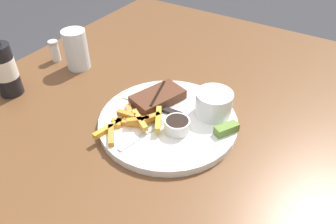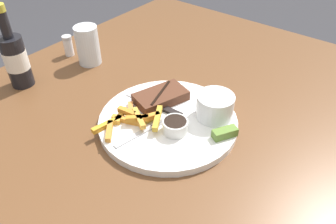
{
  "view_description": "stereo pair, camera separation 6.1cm",
  "coord_description": "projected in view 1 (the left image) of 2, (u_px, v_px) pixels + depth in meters",
  "views": [
    {
      "loc": [
        -0.5,
        -0.32,
        1.28
      ],
      "look_at": [
        0.0,
        0.0,
        0.8
      ],
      "focal_mm": 35.0,
      "sensor_mm": 36.0,
      "label": 1
    },
    {
      "loc": [
        -0.46,
        -0.36,
        1.28
      ],
      "look_at": [
        0.0,
        0.0,
        0.8
      ],
      "focal_mm": 35.0,
      "sensor_mm": 36.0,
      "label": 2
    }
  ],
  "objects": [
    {
      "name": "coleslaw_cup",
      "position": [
        214.0,
        102.0,
        0.77
      ],
      "size": [
        0.09,
        0.09,
        0.06
      ],
      "color": "white",
      "rests_on": "dinner_plate"
    },
    {
      "name": "dinner_plate",
      "position": [
        168.0,
        122.0,
        0.77
      ],
      "size": [
        0.33,
        0.33,
        0.02
      ],
      "color": "white",
      "rests_on": "dining_table"
    },
    {
      "name": "salt_shaker",
      "position": [
        55.0,
        51.0,
        1.0
      ],
      "size": [
        0.03,
        0.03,
        0.07
      ],
      "color": "white",
      "rests_on": "dining_table"
    },
    {
      "name": "fork_utensil",
      "position": [
        141.0,
        136.0,
        0.72
      ],
      "size": [
        0.13,
        0.04,
        0.0
      ],
      "rotation": [
        0.0,
        0.0,
        6.08
      ],
      "color": "#B7B7BC",
      "rests_on": "dinner_plate"
    },
    {
      "name": "beer_bottle",
      "position": [
        3.0,
        67.0,
        0.83
      ],
      "size": [
        0.06,
        0.06,
        0.23
      ],
      "color": "black",
      "rests_on": "dining_table"
    },
    {
      "name": "fries_pile",
      "position": [
        132.0,
        121.0,
        0.74
      ],
      "size": [
        0.16,
        0.13,
        0.02
      ],
      "color": "gold",
      "rests_on": "dinner_plate"
    },
    {
      "name": "knife_utensil",
      "position": [
        157.0,
        107.0,
        0.8
      ],
      "size": [
        0.02,
        0.17,
        0.01
      ],
      "rotation": [
        0.0,
        0.0,
        1.61
      ],
      "color": "#B7B7BC",
      "rests_on": "dinner_plate"
    },
    {
      "name": "pickle_spear",
      "position": [
        227.0,
        129.0,
        0.73
      ],
      "size": [
        0.06,
        0.05,
        0.02
      ],
      "color": "#567A2D",
      "rests_on": "dinner_plate"
    },
    {
      "name": "dining_table",
      "position": [
        168.0,
        147.0,
        0.83
      ],
      "size": [
        1.35,
        1.12,
        0.76
      ],
      "color": "brown",
      "rests_on": "ground_plane"
    },
    {
      "name": "drinking_glass",
      "position": [
        76.0,
        49.0,
        0.95
      ],
      "size": [
        0.07,
        0.07,
        0.12
      ],
      "color": "silver",
      "rests_on": "dining_table"
    },
    {
      "name": "dipping_sauce_cup",
      "position": [
        177.0,
        125.0,
        0.73
      ],
      "size": [
        0.06,
        0.06,
        0.03
      ],
      "color": "silver",
      "rests_on": "dinner_plate"
    },
    {
      "name": "steak_portion",
      "position": [
        158.0,
        97.0,
        0.81
      ],
      "size": [
        0.15,
        0.11,
        0.03
      ],
      "color": "#512D1E",
      "rests_on": "dinner_plate"
    }
  ]
}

